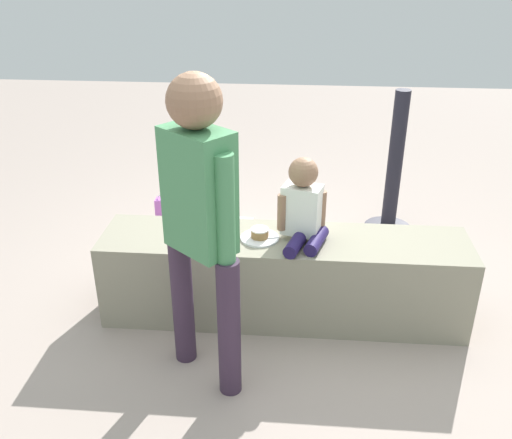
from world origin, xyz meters
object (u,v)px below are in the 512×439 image
gift_bag (169,215)px  water_bottle_near_gift (337,249)px  handbag_black_leather (247,256)px  child_seated (303,206)px  cake_plate (260,235)px  adult_standing (200,211)px  cake_box_white (229,231)px

gift_bag → water_bottle_near_gift: 1.33m
handbag_black_leather → gift_bag: bearing=141.7°
child_seated → cake_plate: (-0.24, -0.01, -0.19)m
adult_standing → cake_box_white: 1.73m
handbag_black_leather → child_seated: bearing=-53.9°
child_seated → water_bottle_near_gift: 0.94m
water_bottle_near_gift → cake_box_white: bearing=160.1°
adult_standing → handbag_black_leather: 1.34m
cake_plate → water_bottle_near_gift: 0.93m
gift_bag → cake_box_white: gift_bag is taller
cake_plate → gift_bag: 1.35m
child_seated → gift_bag: child_seated is taller
cake_box_white → handbag_black_leather: 0.48m
gift_bag → cake_box_white: size_ratio=0.98×
child_seated → water_bottle_near_gift: (0.26, 0.65, -0.63)m
cake_plate → gift_bag: (-0.78, 1.02, -0.40)m
gift_bag → cake_box_white: 0.49m
gift_bag → child_seated: bearing=-45.0°
cake_plate → water_bottle_near_gift: cake_plate is taller
cake_plate → handbag_black_leather: 0.68m
child_seated → handbag_black_leather: size_ratio=1.52×
gift_bag → water_bottle_near_gift: size_ratio=1.36×
adult_standing → water_bottle_near_gift: 1.63m
child_seated → handbag_black_leather: child_seated is taller
adult_standing → water_bottle_near_gift: (0.73, 1.19, -0.84)m
water_bottle_near_gift → cake_plate: bearing=-126.9°
child_seated → cake_box_white: bearing=119.9°
cake_plate → handbag_black_leather: bearing=104.0°
water_bottle_near_gift → cake_box_white: 0.85m
gift_bag → adult_standing: bearing=-70.6°
gift_bag → handbag_black_leather: bearing=-38.3°
water_bottle_near_gift → cake_box_white: water_bottle_near_gift is taller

